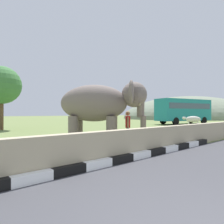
{
  "coord_description": "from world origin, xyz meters",
  "views": [
    {
      "loc": [
        -2.33,
        -0.4,
        1.55
      ],
      "look_at": [
        3.66,
        6.46,
        1.6
      ],
      "focal_mm": 31.69,
      "sensor_mm": 36.0,
      "label": 1
    }
  ],
  "objects_px": {
    "elephant": "(102,104)",
    "person_handler": "(128,125)",
    "cow_near": "(193,119)",
    "bus_teal": "(184,109)"
  },
  "relations": [
    {
      "from": "elephant",
      "to": "person_handler",
      "type": "relative_size",
      "value": 2.33
    },
    {
      "from": "elephant",
      "to": "cow_near",
      "type": "bearing_deg",
      "value": 11.93
    },
    {
      "from": "bus_teal",
      "to": "person_handler",
      "type": "bearing_deg",
      "value": -158.63
    },
    {
      "from": "elephant",
      "to": "bus_teal",
      "type": "height_order",
      "value": "bus_teal"
    },
    {
      "from": "elephant",
      "to": "bus_teal",
      "type": "xyz_separation_m",
      "value": [
        20.62,
        7.3,
        0.12
      ]
    },
    {
      "from": "elephant",
      "to": "bus_teal",
      "type": "distance_m",
      "value": 21.87
    },
    {
      "from": "bus_teal",
      "to": "cow_near",
      "type": "relative_size",
      "value": 4.91
    },
    {
      "from": "person_handler",
      "to": "cow_near",
      "type": "bearing_deg",
      "value": 13.91
    },
    {
      "from": "cow_near",
      "to": "bus_teal",
      "type": "bearing_deg",
      "value": 36.53
    },
    {
      "from": "elephant",
      "to": "person_handler",
      "type": "bearing_deg",
      "value": -5.73
    }
  ]
}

